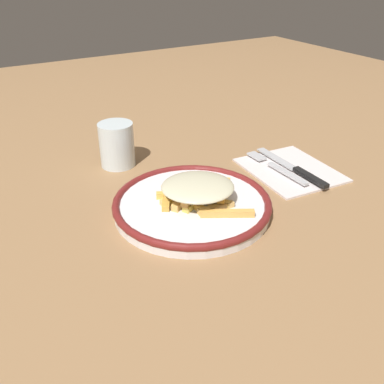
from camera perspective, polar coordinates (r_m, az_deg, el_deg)
The scene contains 7 objects.
ground_plane at distance 0.76m, azimuth 0.00°, elevation -2.57°, with size 2.60×2.60×0.00m, color #9A724A.
plate at distance 0.75m, azimuth 0.00°, elevation -1.69°, with size 0.28×0.28×0.03m.
fries_heap at distance 0.74m, azimuth 0.62°, elevation 0.22°, with size 0.17×0.17×0.04m.
napkin at distance 0.92m, azimuth 12.92°, elevation 2.99°, with size 0.16×0.19×0.01m, color silver.
fork at distance 0.91m, azimuth 11.14°, elevation 3.27°, with size 0.02×0.18×0.01m.
knife at distance 0.91m, azimuth 13.74°, elevation 2.93°, with size 0.02×0.21×0.01m.
water_glass at distance 0.92m, azimuth -9.97°, elevation 6.22°, with size 0.07×0.07×0.09m, color silver.
Camera 1 is at (-0.33, -0.55, 0.40)m, focal length 40.08 mm.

